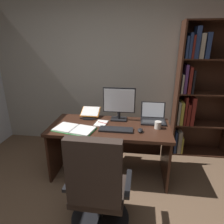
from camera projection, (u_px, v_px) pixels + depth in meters
wall_back at (114, 74)px, 3.33m from camera, size 4.68×0.12×2.51m
desk at (111, 137)px, 2.73m from camera, size 1.57×0.72×0.73m
bookshelf at (198, 91)px, 3.02m from camera, size 0.88×0.33×2.05m
office_chair at (97, 192)px, 1.84m from camera, size 0.62×0.60×1.06m
monitor at (119, 104)px, 2.72m from camera, size 0.45×0.16×0.46m
laptop at (153, 118)px, 2.72m from camera, size 0.33×0.29×0.25m
keyboard at (116, 130)px, 2.45m from camera, size 0.42×0.15×0.02m
computer_mouse at (140, 130)px, 2.41m from camera, size 0.06×0.10×0.04m
reading_stand_with_book at (90, 113)px, 2.88m from camera, size 0.27×0.27×0.12m
open_binder at (74, 129)px, 2.47m from camera, size 0.56×0.38×0.02m
notepad at (101, 123)px, 2.66m from camera, size 0.18×0.23×0.01m
pen at (103, 123)px, 2.65m from camera, size 0.13×0.06×0.01m
coffee_mug at (158, 125)px, 2.50m from camera, size 0.08×0.08×0.09m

